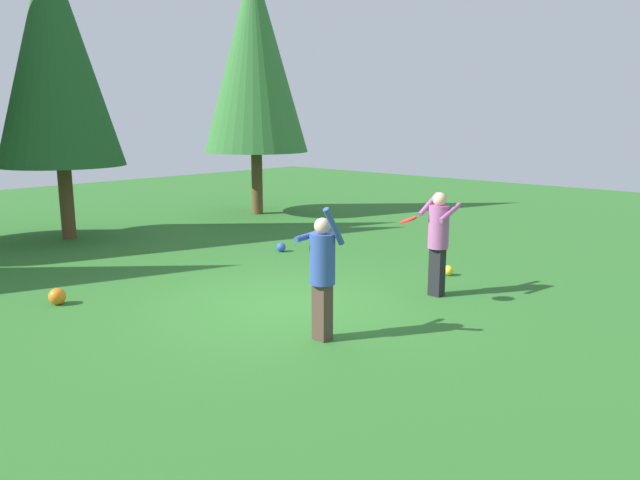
% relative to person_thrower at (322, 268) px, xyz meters
% --- Properties ---
extents(ground_plane, '(40.00, 40.00, 0.00)m').
position_rel_person_thrower_xyz_m(ground_plane, '(0.71, 1.48, -0.99)').
color(ground_plane, '#2D6B28').
extents(person_thrower, '(0.58, 0.48, 1.83)m').
position_rel_person_thrower_xyz_m(person_thrower, '(0.00, 0.00, 0.00)').
color(person_thrower, '#4C382D').
rests_on(person_thrower, ground_plane).
extents(person_catcher, '(0.60, 0.49, 1.74)m').
position_rel_person_thrower_xyz_m(person_catcher, '(2.82, -0.01, 0.05)').
color(person_catcher, black).
rests_on(person_catcher, ground_plane).
extents(frisbee, '(0.37, 0.36, 0.12)m').
position_rel_person_thrower_xyz_m(frisbee, '(1.93, -0.02, 0.41)').
color(frisbee, red).
extents(ball_orange, '(0.27, 0.27, 0.27)m').
position_rel_person_thrower_xyz_m(ball_orange, '(-1.73, 4.16, -0.86)').
color(ball_orange, orange).
rests_on(ball_orange, ground_plane).
extents(ball_blue, '(0.21, 0.21, 0.21)m').
position_rel_person_thrower_xyz_m(ball_blue, '(3.39, 4.37, -0.89)').
color(ball_blue, blue).
rests_on(ball_blue, ground_plane).
extents(ball_yellow, '(0.19, 0.19, 0.19)m').
position_rel_person_thrower_xyz_m(ball_yellow, '(4.10, 0.54, -0.89)').
color(ball_yellow, yellow).
rests_on(ball_yellow, ground_plane).
extents(tree_far_right, '(3.13, 3.13, 7.48)m').
position_rel_person_thrower_xyz_m(tree_far_right, '(6.67, 8.87, 3.68)').
color(tree_far_right, brown).
rests_on(tree_far_right, ground_plane).
extents(tree_center, '(2.94, 2.94, 7.02)m').
position_rel_person_thrower_xyz_m(tree_center, '(0.88, 9.32, 3.39)').
color(tree_center, brown).
rests_on(tree_center, ground_plane).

